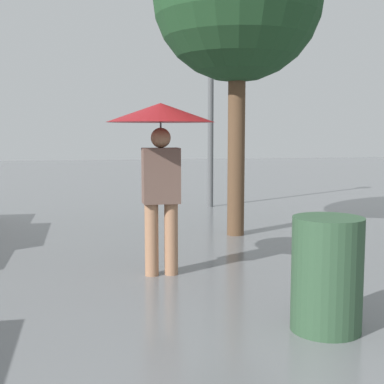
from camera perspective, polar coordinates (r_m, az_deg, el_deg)
pedestrian at (r=5.99m, az=-3.36°, el=6.10°), size 1.21×1.21×1.95m
street_lamp at (r=11.58m, az=2.02°, el=13.19°), size 0.35×0.35×4.46m
trash_bin at (r=4.57m, az=14.20°, el=-8.49°), size 0.58×0.58×0.95m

